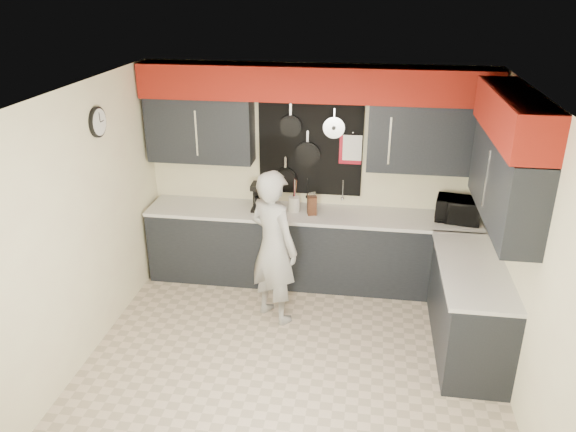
% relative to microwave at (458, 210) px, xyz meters
% --- Properties ---
extents(ground, '(4.00, 4.00, 0.00)m').
position_rel_microwave_xyz_m(ground, '(-1.67, -1.45, -1.05)').
color(ground, '#C0AC95').
rests_on(ground, ground).
extents(back_wall_assembly, '(4.00, 0.36, 2.60)m').
position_rel_microwave_xyz_m(back_wall_assembly, '(-1.66, 0.15, 0.96)').
color(back_wall_assembly, '#F6F4BE').
rests_on(back_wall_assembly, ground).
extents(right_wall_assembly, '(0.36, 3.50, 2.60)m').
position_rel_microwave_xyz_m(right_wall_assembly, '(0.19, -1.19, 0.89)').
color(right_wall_assembly, '#F6F4BE').
rests_on(right_wall_assembly, ground).
extents(left_wall_assembly, '(0.05, 3.50, 2.60)m').
position_rel_microwave_xyz_m(left_wall_assembly, '(-3.66, -1.43, 0.28)').
color(left_wall_assembly, '#F6F4BE').
rests_on(left_wall_assembly, ground).
extents(base_cabinets, '(3.95, 2.20, 0.92)m').
position_rel_microwave_xyz_m(base_cabinets, '(-1.18, -0.32, -0.60)').
color(base_cabinets, black).
rests_on(base_cabinets, ground).
extents(microwave, '(0.54, 0.41, 0.27)m').
position_rel_microwave_xyz_m(microwave, '(0.00, 0.00, 0.00)').
color(microwave, black).
rests_on(microwave, base_cabinets).
extents(knife_block, '(0.12, 0.12, 0.22)m').
position_rel_microwave_xyz_m(knife_block, '(-1.65, -0.06, -0.02)').
color(knife_block, '#371D11').
rests_on(knife_block, base_cabinets).
extents(utensil_crock, '(0.14, 0.14, 0.18)m').
position_rel_microwave_xyz_m(utensil_crock, '(-1.87, 0.01, -0.05)').
color(utensil_crock, white).
rests_on(utensil_crock, base_cabinets).
extents(coffee_maker, '(0.18, 0.22, 0.33)m').
position_rel_microwave_xyz_m(coffee_maker, '(-2.28, 0.01, 0.04)').
color(coffee_maker, black).
rests_on(coffee_maker, base_cabinets).
extents(person, '(0.74, 0.70, 1.70)m').
position_rel_microwave_xyz_m(person, '(-1.97, -0.84, -0.20)').
color(person, '#9A9A98').
rests_on(person, ground).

